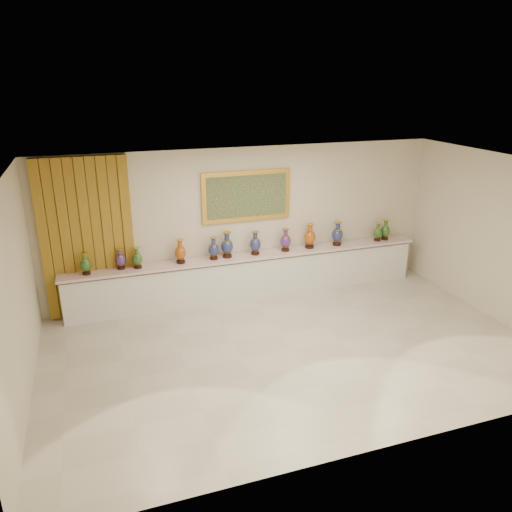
{
  "coord_description": "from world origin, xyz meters",
  "views": [
    {
      "loc": [
        -2.9,
        -6.66,
        4.28
      ],
      "look_at": [
        -0.06,
        1.7,
        1.07
      ],
      "focal_mm": 35.0,
      "sensor_mm": 36.0,
      "label": 1
    }
  ],
  "objects_px": {
    "counter": "(250,276)",
    "vase_2": "(137,259)",
    "vase_0": "(86,265)",
    "vase_1": "(121,260)"
  },
  "relations": [
    {
      "from": "vase_0",
      "to": "vase_2",
      "type": "distance_m",
      "value": 0.91
    },
    {
      "from": "vase_0",
      "to": "vase_2",
      "type": "height_order",
      "value": "vase_0"
    },
    {
      "from": "counter",
      "to": "vase_0",
      "type": "height_order",
      "value": "vase_0"
    },
    {
      "from": "counter",
      "to": "vase_2",
      "type": "height_order",
      "value": "vase_2"
    },
    {
      "from": "vase_1",
      "to": "vase_2",
      "type": "xyz_separation_m",
      "value": [
        0.3,
        -0.05,
        0.0
      ]
    },
    {
      "from": "vase_1",
      "to": "vase_2",
      "type": "bearing_deg",
      "value": -8.94
    },
    {
      "from": "vase_1",
      "to": "counter",
      "type": "bearing_deg",
      "value": -0.46
    },
    {
      "from": "vase_1",
      "to": "vase_2",
      "type": "relative_size",
      "value": 0.98
    },
    {
      "from": "counter",
      "to": "vase_0",
      "type": "bearing_deg",
      "value": -179.12
    },
    {
      "from": "vase_0",
      "to": "vase_1",
      "type": "xyz_separation_m",
      "value": [
        0.62,
        0.07,
        -0.01
      ]
    }
  ]
}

